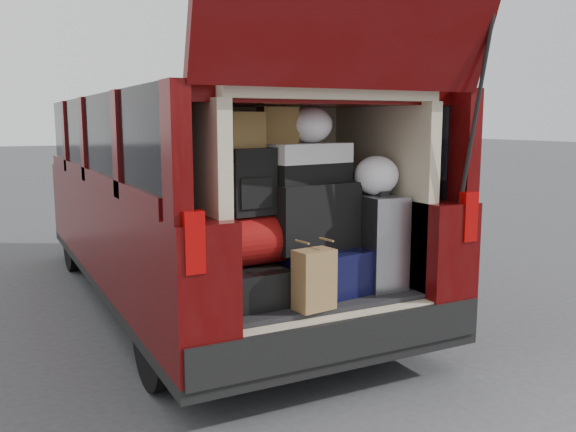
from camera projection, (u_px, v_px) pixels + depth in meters
name	position (u px, v px, depth m)	size (l,w,h in m)	color
ground	(315.00, 384.00, 3.71)	(80.00, 80.00, 0.00)	#37383A
minivan	(208.00, 201.00, 5.20)	(1.90, 5.35, 2.77)	black
load_floor	(294.00, 328.00, 3.91)	(1.24, 1.05, 0.55)	black
black_hardshell	(246.00, 283.00, 3.54)	(0.38, 0.52, 0.21)	black
navy_hardshell	(313.00, 268.00, 3.77)	(0.50, 0.61, 0.27)	black
silver_roller	(376.00, 241.00, 3.83)	(0.24, 0.39, 0.58)	silver
kraft_bag	(314.00, 280.00, 3.37)	(0.22, 0.14, 0.34)	olive
red_duffel	(255.00, 239.00, 3.54)	(0.45, 0.30, 0.30)	maroon
black_soft_case	(309.00, 215.00, 3.72)	(0.56, 0.34, 0.40)	black
backpack	(250.00, 182.00, 3.47)	(0.27, 0.16, 0.38)	black
twotone_duffel	(306.00, 163.00, 3.69)	(0.53, 0.27, 0.24)	silver
grocery_sack_lower	(241.00, 130.00, 3.46)	(0.22, 0.18, 0.20)	brown
grocery_sack_upper	(278.00, 125.00, 3.64)	(0.21, 0.18, 0.21)	brown
plastic_bag_center	(310.00, 125.00, 3.69)	(0.28, 0.26, 0.22)	white
plastic_bag_right	(377.00, 175.00, 3.77)	(0.28, 0.26, 0.24)	white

